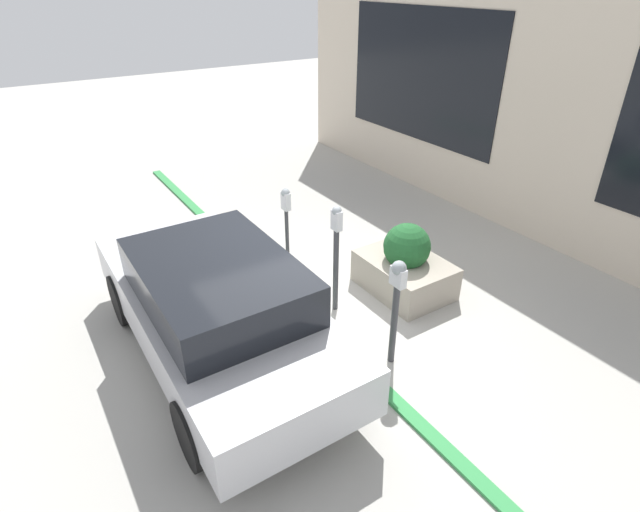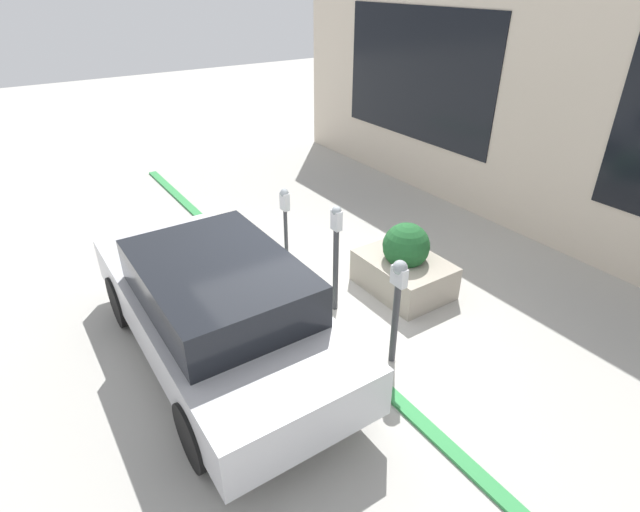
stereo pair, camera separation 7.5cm
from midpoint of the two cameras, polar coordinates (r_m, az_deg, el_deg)
ground_plane at (r=6.76m, az=-0.36°, el=-7.02°), size 40.00×40.00×0.00m
curb_strip at (r=6.72m, az=-0.94°, el=-7.11°), size 13.50×0.16×0.04m
building_facade at (r=8.91m, az=25.45°, el=14.17°), size 13.50×0.17×4.15m
parking_meter_nearest at (r=5.60m, az=9.11°, el=-4.51°), size 0.19×0.17×1.37m
parking_meter_second at (r=6.43m, az=2.19°, el=0.93°), size 0.14×0.12×1.54m
parking_meter_middle at (r=7.37m, az=-3.58°, el=4.76°), size 0.15×0.13×1.35m
planter_box at (r=7.23m, az=9.98°, el=-1.13°), size 1.30×0.96×1.04m
parked_car_front at (r=5.83m, az=-11.41°, el=-5.52°), size 4.19×1.79×1.38m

